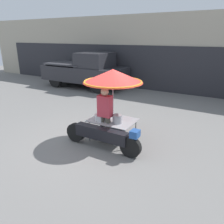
% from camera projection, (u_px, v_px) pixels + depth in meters
% --- Properties ---
extents(ground_plane, '(36.00, 36.00, 0.00)m').
position_uv_depth(ground_plane, '(97.00, 140.00, 6.37)').
color(ground_plane, slate).
extents(shopfront_building, '(28.00, 2.06, 4.00)m').
position_uv_depth(shopfront_building, '(174.00, 53.00, 12.07)').
color(shopfront_building, '#B2A893').
rests_on(shopfront_building, ground).
extents(vendor_motorcycle_cart, '(2.28, 1.62, 2.05)m').
position_uv_depth(vendor_motorcycle_cart, '(111.00, 89.00, 5.84)').
color(vendor_motorcycle_cart, black).
rests_on(vendor_motorcycle_cart, ground).
extents(vendor_person, '(0.38, 0.22, 1.59)m').
position_uv_depth(vendor_person, '(105.00, 113.00, 5.97)').
color(vendor_person, '#4C473D').
rests_on(vendor_person, ground).
extents(pickup_truck, '(4.96, 1.99, 2.02)m').
position_uv_depth(pickup_truck, '(86.00, 71.00, 12.61)').
color(pickup_truck, black).
rests_on(pickup_truck, ground).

